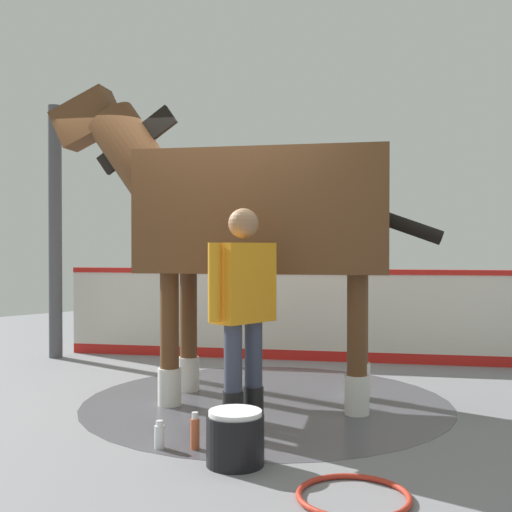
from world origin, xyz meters
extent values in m
cube|color=gray|center=(0.00, 0.00, -0.01)|extent=(16.00, 16.00, 0.02)
cylinder|color=#4C4C54|center=(-0.20, 0.25, 0.00)|extent=(3.18, 3.18, 0.00)
cube|color=silver|center=(-1.94, -0.90, 0.51)|extent=(3.19, 4.78, 1.03)
cube|color=red|center=(-1.94, -0.90, 1.06)|extent=(3.21, 4.80, 0.06)
cube|color=red|center=(-1.94, -0.90, 0.06)|extent=(3.20, 4.79, 0.12)
cylinder|color=#4C4C51|center=(-0.01, -3.11, 1.53)|extent=(0.16, 0.16, 3.06)
cube|color=brown|center=(-0.20, 0.25, 1.64)|extent=(1.99, 2.29, 1.02)
cylinder|color=brown|center=(0.46, -0.25, 0.57)|extent=(0.16, 0.16, 1.13)
cylinder|color=silver|center=(0.46, -0.25, 0.16)|extent=(0.20, 0.20, 0.32)
cylinder|color=brown|center=(0.00, -0.56, 0.57)|extent=(0.16, 0.16, 1.13)
cylinder|color=silver|center=(0.00, -0.56, 0.16)|extent=(0.20, 0.20, 0.32)
cylinder|color=brown|center=(-0.41, 1.06, 0.57)|extent=(0.16, 0.16, 1.13)
cylinder|color=silver|center=(-0.41, 1.06, 0.16)|extent=(0.20, 0.20, 0.32)
cylinder|color=brown|center=(-0.87, 0.75, 0.57)|extent=(0.16, 0.16, 1.13)
cylinder|color=silver|center=(-0.87, 0.75, 0.16)|extent=(0.20, 0.20, 0.32)
cylinder|color=brown|center=(0.45, -0.74, 2.15)|extent=(0.87, 0.99, 0.99)
cube|color=black|center=(0.45, -0.74, 2.31)|extent=(0.47, 0.67, 0.61)
cube|color=brown|center=(0.71, -1.13, 2.52)|extent=(0.59, 0.70, 0.56)
cylinder|color=black|center=(-0.83, 1.20, 1.54)|extent=(0.49, 0.65, 0.35)
cylinder|color=black|center=(0.49, 0.78, 0.16)|extent=(0.15, 0.15, 0.32)
cylinder|color=#383D51|center=(0.49, 0.78, 0.56)|extent=(0.13, 0.13, 0.48)
cylinder|color=black|center=(0.70, 0.78, 0.16)|extent=(0.15, 0.15, 0.32)
cylinder|color=#383D51|center=(0.70, 0.78, 0.56)|extent=(0.13, 0.13, 0.48)
cube|color=orange|center=(0.60, 0.78, 1.09)|extent=(0.48, 0.23, 0.57)
cylinder|color=orange|center=(0.31, 0.77, 1.11)|extent=(0.09, 0.09, 0.54)
cylinder|color=orange|center=(0.88, 0.79, 1.11)|extent=(0.09, 0.09, 0.54)
sphere|color=#936B4C|center=(0.60, 0.78, 1.52)|extent=(0.22, 0.22, 0.22)
cylinder|color=black|center=(1.09, 1.21, 0.15)|extent=(0.36, 0.36, 0.31)
cylinder|color=white|center=(1.09, 1.21, 0.32)|extent=(0.33, 0.33, 0.03)
cylinder|color=white|center=(1.23, 0.62, 0.08)|extent=(0.07, 0.07, 0.15)
cylinder|color=white|center=(1.23, 0.62, 0.17)|extent=(0.05, 0.05, 0.03)
cylinder|color=#CC5933|center=(1.07, 0.81, 0.10)|extent=(0.06, 0.06, 0.20)
cylinder|color=white|center=(1.07, 0.81, 0.23)|extent=(0.04, 0.04, 0.04)
torus|color=#B72D1E|center=(1.02, 2.05, 0.02)|extent=(0.62, 0.62, 0.03)
camera|label=1|loc=(3.79, 4.04, 1.35)|focal=44.61mm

